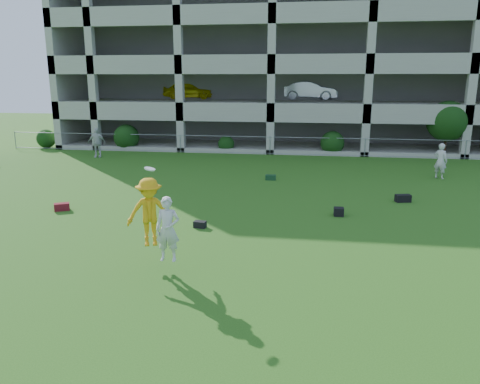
% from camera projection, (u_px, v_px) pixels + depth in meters
% --- Properties ---
extents(ground, '(100.00, 100.00, 0.00)m').
position_uv_depth(ground, '(206.00, 270.00, 12.22)').
color(ground, '#235114').
rests_on(ground, ground).
extents(bystander_b, '(1.15, 0.65, 1.85)m').
position_uv_depth(bystander_b, '(97.00, 142.00, 29.32)').
color(bystander_b, silver).
rests_on(bystander_b, ground).
extents(bystander_e, '(0.77, 0.72, 1.76)m').
position_uv_depth(bystander_e, '(441.00, 161.00, 23.12)').
color(bystander_e, silver).
rests_on(bystander_e, ground).
extents(bag_red_a, '(0.63, 0.53, 0.28)m').
position_uv_depth(bag_red_a, '(62.00, 207.00, 17.69)').
color(bag_red_a, '#5E1017').
rests_on(bag_red_a, ground).
extents(bag_black_b, '(0.43, 0.30, 0.22)m').
position_uv_depth(bag_black_b, '(200.00, 224.00, 15.68)').
color(bag_black_b, black).
rests_on(bag_black_b, ground).
extents(crate_d, '(0.35, 0.35, 0.30)m').
position_uv_depth(crate_d, '(339.00, 212.00, 17.01)').
color(crate_d, black).
rests_on(crate_d, ground).
extents(bag_black_e, '(0.65, 0.42, 0.30)m').
position_uv_depth(bag_black_e, '(403.00, 198.00, 18.90)').
color(bag_black_e, black).
rests_on(bag_black_e, ground).
extents(bag_green_g, '(0.50, 0.31, 0.25)m').
position_uv_depth(bag_green_g, '(271.00, 177.00, 22.95)').
color(bag_green_g, '#12341D').
rests_on(bag_green_g, ground).
extents(frisbee_contest, '(1.70, 1.48, 2.28)m').
position_uv_depth(frisbee_contest, '(153.00, 215.00, 12.12)').
color(frisbee_contest, '#E9A314').
rests_on(frisbee_contest, ground).
extents(parking_garage, '(30.00, 14.00, 12.00)m').
position_uv_depth(parking_garage, '(280.00, 63.00, 37.38)').
color(parking_garage, '#9E998C').
rests_on(parking_garage, ground).
extents(fence, '(36.06, 0.06, 1.20)m').
position_uv_depth(fence, '(270.00, 145.00, 30.32)').
color(fence, gray).
rests_on(fence, ground).
extents(shrub_row, '(34.38, 2.52, 3.50)m').
position_uv_depth(shrub_row, '(342.00, 131.00, 30.11)').
color(shrub_row, '#163D11').
rests_on(shrub_row, ground).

